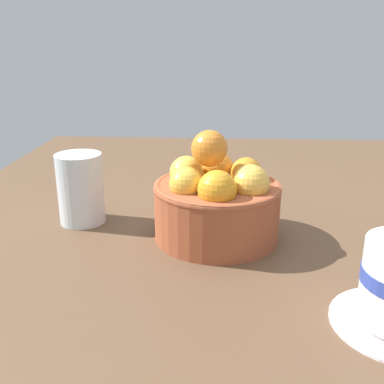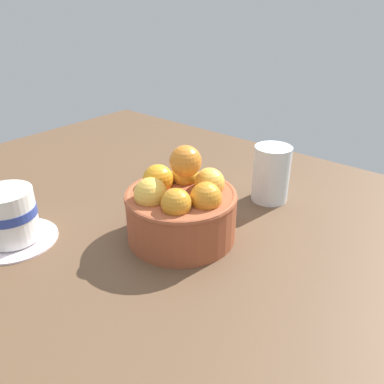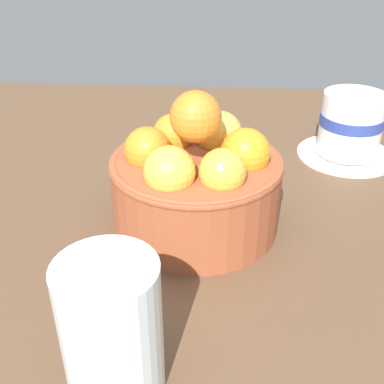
{
  "view_description": "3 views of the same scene",
  "coord_description": "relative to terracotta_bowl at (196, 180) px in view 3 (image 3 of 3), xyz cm",
  "views": [
    {
      "loc": [
        54.62,
        0.01,
        25.24
      ],
      "look_at": [
        0.56,
        -3.23,
        6.47
      ],
      "focal_mm": 41.53,
      "sensor_mm": 36.0,
      "label": 1
    },
    {
      "loc": [
        -33.75,
        38.02,
        33.55
      ],
      "look_at": [
        0.16,
        -2.71,
        6.52
      ],
      "focal_mm": 36.61,
      "sensor_mm": 36.0,
      "label": 2
    },
    {
      "loc": [
        2.37,
        -40.6,
        27.91
      ],
      "look_at": [
        -0.23,
        -2.45,
        5.25
      ],
      "focal_mm": 44.88,
      "sensor_mm": 36.0,
      "label": 3
    }
  ],
  "objects": [
    {
      "name": "ground_plane",
      "position": [
        -0.04,
        0.02,
        -7.31
      ],
      "size": [
        124.66,
        88.05,
        4.28
      ],
      "primitive_type": "cube",
      "color": "brown"
    },
    {
      "name": "coffee_cup",
      "position": [
        18.56,
        17.1,
        -1.2
      ],
      "size": [
        12.5,
        12.5,
        8.4
      ],
      "color": "white",
      "rests_on": "ground_plane"
    },
    {
      "name": "terracotta_bowl",
      "position": [
        0.0,
        0.0,
        0.0
      ],
      "size": [
        16.62,
        16.62,
        14.46
      ],
      "color": "#9E4C2D",
      "rests_on": "ground_plane"
    },
    {
      "name": "water_glass",
      "position": [
        -4.2,
        -19.41,
        -0.14
      ],
      "size": [
        6.52,
        6.52,
        10.06
      ],
      "primitive_type": "cylinder",
      "color": "silver",
      "rests_on": "ground_plane"
    }
  ]
}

